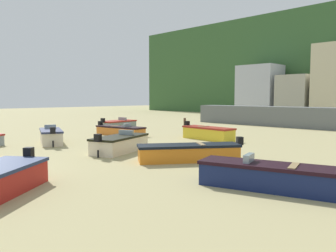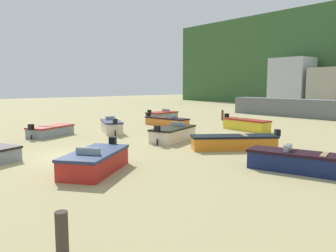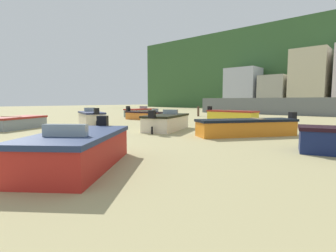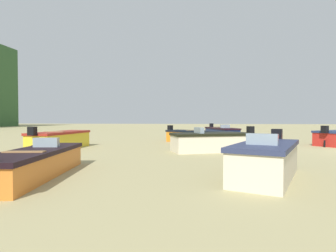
{
  "view_description": "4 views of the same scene",
  "coord_description": "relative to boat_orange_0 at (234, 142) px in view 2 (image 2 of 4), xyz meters",
  "views": [
    {
      "loc": [
        15.25,
        -4.18,
        3.15
      ],
      "look_at": [
        -1.19,
        12.33,
        1.14
      ],
      "focal_mm": 36.25,
      "sensor_mm": 36.0,
      "label": 1
    },
    {
      "loc": [
        16.66,
        -7.38,
        3.79
      ],
      "look_at": [
        -1.99,
        8.51,
        0.76
      ],
      "focal_mm": 35.87,
      "sensor_mm": 36.0,
      "label": 2
    },
    {
      "loc": [
        9.82,
        -3.99,
        1.73
      ],
      "look_at": [
        1.33,
        5.78,
        0.47
      ],
      "focal_mm": 27.81,
      "sensor_mm": 36.0,
      "label": 3
    },
    {
      "loc": [
        -14.05,
        8.11,
        1.59
      ],
      "look_at": [
        -1.21,
        9.64,
        1.27
      ],
      "focal_mm": 29.43,
      "sensor_mm": 36.0,
      "label": 4
    }
  ],
  "objects": [
    {
      "name": "ground_plane",
      "position": [
        -4.38,
        -8.21,
        -0.42
      ],
      "size": [
        160.0,
        160.0,
        0.0
      ],
      "primitive_type": "plane",
      "color": "tan"
    },
    {
      "name": "harbor_pier",
      "position": [
        -6.28,
        21.79,
        0.63
      ],
      "size": [
        19.88,
        2.4,
        2.1
      ],
      "primitive_type": "cube",
      "color": "slate",
      "rests_on": "ground"
    },
    {
      "name": "townhouse_far_left",
      "position": [
        -18.19,
        38.3,
        3.73
      ],
      "size": [
        6.38,
        5.02,
        8.32
      ],
      "primitive_type": "cube",
      "color": "#B0B5C3",
      "rests_on": "ground"
    },
    {
      "name": "townhouse_left",
      "position": [
        -11.92,
        38.39,
        2.8
      ],
      "size": [
        4.72,
        5.21,
        6.45
      ],
      "primitive_type": "cube",
      "color": "#A2A092",
      "rests_on": "ground"
    },
    {
      "name": "boat_orange_0",
      "position": [
        0.0,
        0.0,
        0.0
      ],
      "size": [
        3.98,
        4.83,
        1.15
      ],
      "rotation": [
        0.0,
        0.0,
        2.52
      ],
      "color": "orange",
      "rests_on": "ground"
    },
    {
      "name": "boat_red_1",
      "position": [
        -0.67,
        -8.72,
        0.04
      ],
      "size": [
        3.74,
        4.15,
        1.23
      ],
      "rotation": [
        0.0,
        0.0,
        3.79
      ],
      "color": "#B2241D",
      "rests_on": "ground"
    },
    {
      "name": "boat_navy_2",
      "position": [
        5.47,
        -1.85,
        0.03
      ],
      "size": [
        5.38,
        2.72,
        1.2
      ],
      "rotation": [
        0.0,
        0.0,
        1.85
      ],
      "color": "#131F4F",
      "rests_on": "ground"
    },
    {
      "name": "boat_cream_3",
      "position": [
        -4.71,
        -0.66,
        0.05
      ],
      "size": [
        2.9,
        4.3,
        1.23
      ],
      "rotation": [
        0.0,
        0.0,
        0.36
      ],
      "color": "beige",
      "rests_on": "ground"
    },
    {
      "name": "boat_cream_6",
      "position": [
        -10.77,
        -1.86,
        0.07
      ],
      "size": [
        3.88,
        2.61,
        1.27
      ],
      "rotation": [
        0.0,
        0.0,
        1.18
      ],
      "color": "beige",
      "rests_on": "ground"
    },
    {
      "name": "boat_yellow_7",
      "position": [
        -4.6,
        7.33,
        0.05
      ],
      "size": [
        4.49,
        1.63,
        1.26
      ],
      "rotation": [
        0.0,
        0.0,
        4.64
      ],
      "color": "yellow",
      "rests_on": "ground"
    },
    {
      "name": "boat_grey_8",
      "position": [
        -15.67,
        7.38,
        0.02
      ],
      "size": [
        2.09,
        3.92,
        1.19
      ],
      "rotation": [
        0.0,
        0.0,
        0.12
      ],
      "color": "gray",
      "rests_on": "ground"
    },
    {
      "name": "boat_grey_9",
      "position": [
        -12.13,
        -6.25,
        -0.03
      ],
      "size": [
        2.96,
        3.8,
        1.08
      ],
      "rotation": [
        0.0,
        0.0,
        0.44
      ],
      "color": "gray",
      "rests_on": "ground"
    },
    {
      "name": "boat_orange_10",
      "position": [
        -11.41,
        4.43,
        -0.03
      ],
      "size": [
        4.88,
        1.91,
        1.07
      ],
      "rotation": [
        0.0,
        0.0,
        4.85
      ],
      "color": "orange",
      "rests_on": "ground"
    },
    {
      "name": "mooring_post_near_water",
      "position": [
        5.64,
        -12.9,
        0.14
      ],
      "size": [
        0.27,
        0.27,
        1.12
      ],
      "primitive_type": "cylinder",
      "color": "#42352B",
      "rests_on": "ground"
    },
    {
      "name": "mooring_post_mid_beach",
      "position": [
        -11.03,
        11.9,
        0.13
      ],
      "size": [
        0.24,
        0.24,
        1.1
      ],
      "primitive_type": "cylinder",
      "color": "#4F382A",
      "rests_on": "ground"
    }
  ]
}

